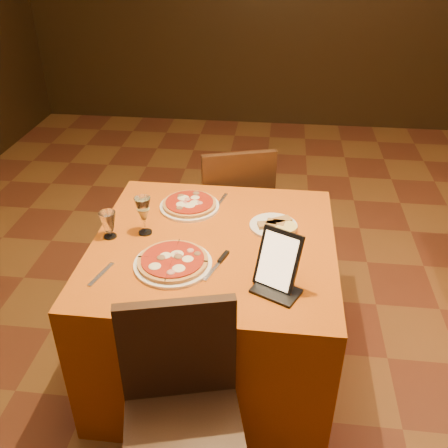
# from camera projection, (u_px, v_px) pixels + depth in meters

# --- Properties ---
(floor) EXTENTS (6.00, 7.00, 0.01)m
(floor) POSITION_uv_depth(u_px,v_px,m) (316.00, 353.00, 2.70)
(floor) COLOR #5E2D19
(floor) RESTS_ON ground
(main_table) EXTENTS (1.10, 1.10, 0.75)m
(main_table) POSITION_uv_depth(u_px,v_px,m) (214.00, 305.00, 2.47)
(main_table) COLOR #B44F0B
(main_table) RESTS_ON floor
(chair_main_near) EXTENTS (0.48, 0.48, 0.91)m
(chair_main_near) POSITION_uv_depth(u_px,v_px,m) (184.00, 437.00, 1.75)
(chair_main_near) COLOR black
(chair_main_near) RESTS_ON floor
(chair_main_far) EXTENTS (0.56, 0.56, 0.91)m
(chair_main_far) POSITION_uv_depth(u_px,v_px,m) (232.00, 208.00, 3.12)
(chair_main_far) COLOR black
(chair_main_far) RESTS_ON floor
(pizza_near) EXTENTS (0.33, 0.33, 0.03)m
(pizza_near) POSITION_uv_depth(u_px,v_px,m) (173.00, 262.00, 2.11)
(pizza_near) COLOR white
(pizza_near) RESTS_ON main_table
(pizza_far) EXTENTS (0.30, 0.30, 0.03)m
(pizza_far) POSITION_uv_depth(u_px,v_px,m) (190.00, 205.00, 2.52)
(pizza_far) COLOR white
(pizza_far) RESTS_ON main_table
(cutlet_dish) EXTENTS (0.23, 0.23, 0.03)m
(cutlet_dish) POSITION_uv_depth(u_px,v_px,m) (273.00, 225.00, 2.37)
(cutlet_dish) COLOR white
(cutlet_dish) RESTS_ON main_table
(wine_glass) EXTENTS (0.10, 0.10, 0.19)m
(wine_glass) POSITION_uv_depth(u_px,v_px,m) (144.00, 215.00, 2.28)
(wine_glass) COLOR #C5BD70
(wine_glass) RESTS_ON main_table
(water_glass) EXTENTS (0.09, 0.09, 0.13)m
(water_glass) POSITION_uv_depth(u_px,v_px,m) (109.00, 225.00, 2.27)
(water_glass) COLOR white
(water_glass) RESTS_ON main_table
(tablet) EXTENTS (0.20, 0.16, 0.23)m
(tablet) POSITION_uv_depth(u_px,v_px,m) (278.00, 260.00, 1.94)
(tablet) COLOR black
(tablet) RESTS_ON main_table
(knife) EXTENTS (0.08, 0.18, 0.01)m
(knife) POSITION_uv_depth(u_px,v_px,m) (215.00, 268.00, 2.09)
(knife) COLOR #B8B8BF
(knife) RESTS_ON main_table
(fork_near) EXTENTS (0.07, 0.17, 0.01)m
(fork_near) POSITION_uv_depth(u_px,v_px,m) (101.00, 274.00, 2.06)
(fork_near) COLOR #A9A8AF
(fork_near) RESTS_ON main_table
(fork_far) EXTENTS (0.05, 0.15, 0.01)m
(fork_far) POSITION_uv_depth(u_px,v_px,m) (222.00, 200.00, 2.59)
(fork_far) COLOR silver
(fork_far) RESTS_ON main_table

